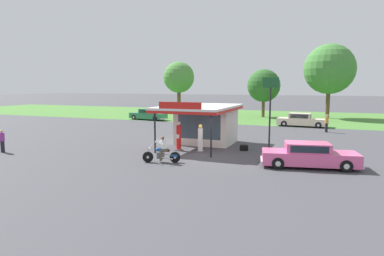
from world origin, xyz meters
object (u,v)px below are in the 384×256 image
Objects in this scene: parked_car_back_row_far_right at (148,115)px; bystander_strolling_foreground at (327,123)px; gas_pump_nearside at (179,137)px; bystander_leaning_by_kiosk at (2,141)px; gas_pump_offside at (200,140)px; featured_classic_sedan at (309,156)px; parked_car_back_row_left at (209,117)px; spare_tire_stack at (244,148)px; roadside_pole_sign at (270,101)px; motorcycle_with_rider at (162,152)px; parked_car_back_row_far_left at (302,120)px.

bystander_strolling_foreground reaches higher than parked_car_back_row_far_right.
gas_pump_nearside reaches higher than bystander_leaning_by_kiosk.
bystander_strolling_foreground is 28.12m from bystander_leaning_by_kiosk.
featured_classic_sedan is (7.13, -1.83, -0.22)m from gas_pump_offside.
parked_car_back_row_far_right is at bearing 168.66° from bystander_strolling_foreground.
parked_car_back_row_far_right is 3.55× the size of bystander_leaning_by_kiosk.
featured_classic_sedan is at bearing 8.98° from bystander_leaning_by_kiosk.
parked_car_back_row_left is (-3.57, 17.58, -0.25)m from gas_pump_nearside.
roadside_pole_sign is at bearing 19.69° from spare_tire_stack.
parked_car_back_row_far_right is at bearing 175.31° from parked_car_back_row_left.
motorcycle_with_rider is 0.39× the size of parked_car_back_row_far_right.
bystander_strolling_foreground is at bearing -11.34° from parked_car_back_row_far_right.
gas_pump_nearside reaches higher than spare_tire_stack.
bystander_leaning_by_kiosk is at bearing -158.63° from gas_pump_offside.
bystander_strolling_foreground is at bearing 85.98° from featured_classic_sedan.
roadside_pole_sign is at bearing 28.48° from gas_pump_offside.
gas_pump_nearside is at bearing -158.44° from roadside_pole_sign.
gas_pump_nearside reaches higher than parked_car_back_row_far_left.
parked_car_back_row_left is at bearing 122.39° from featured_classic_sedan.
motorcycle_with_rider is 11.66m from bystander_leaning_by_kiosk.
roadside_pole_sign is at bearing -41.01° from parked_car_back_row_far_right.
gas_pump_nearside is at bearing -112.10° from parked_car_back_row_far_left.
gas_pump_offside is 16.11m from bystander_strolling_foreground.
roadside_pole_sign is at bearing -58.02° from parked_car_back_row_left.
parked_car_back_row_far_left is 1.02× the size of parked_car_back_row_far_right.
gas_pump_offside reaches higher than motorcycle_with_rider.
gas_pump_offside is 3.91m from motorcycle_with_rider.
bystander_strolling_foreground is 0.34× the size of roadside_pole_sign.
motorcycle_with_rider is 1.24× the size of bystander_strolling_foreground.
bystander_leaning_by_kiosk is (-20.91, -18.80, -0.13)m from bystander_strolling_foreground.
gas_pump_nearside is 3.45× the size of spare_tire_stack.
bystander_leaning_by_kiosk reaches higher than spare_tire_stack.
roadside_pole_sign reaches higher than spare_tire_stack.
motorcycle_with_rider is 22.75m from parked_car_back_row_far_left.
roadside_pole_sign is (17.00, 7.31, 2.65)m from bystander_leaning_by_kiosk.
motorcycle_with_rider is 21.72m from parked_car_back_row_left.
parked_car_back_row_far_left is at bearing 67.90° from gas_pump_nearside.
parked_car_back_row_far_left is at bearing 72.45° from gas_pump_offside.
gas_pump_nearside is 3.80m from motorcycle_with_rider.
featured_classic_sedan is 3.16× the size of bystander_strolling_foreground.
gas_pump_offside is 0.35× the size of featured_classic_sedan.
parked_car_back_row_far_left is at bearing -0.98° from parked_car_back_row_far_right.
motorcycle_with_rider is 8.43m from featured_classic_sedan.
bystander_leaning_by_kiosk is at bearing -128.68° from parked_car_back_row_far_left.
parked_car_back_row_far_left is at bearing 85.06° from roadside_pole_sign.
parked_car_back_row_far_right is (-12.94, 22.06, 0.03)m from motorcycle_with_rider.
gas_pump_offside is 5.56m from roadside_pole_sign.
parked_car_back_row_far_right is (-21.16, 20.14, 0.03)m from featured_classic_sedan.
gas_pump_nearside is at bearing -125.42° from bystander_strolling_foreground.
gas_pump_nearside reaches higher than gas_pump_offside.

